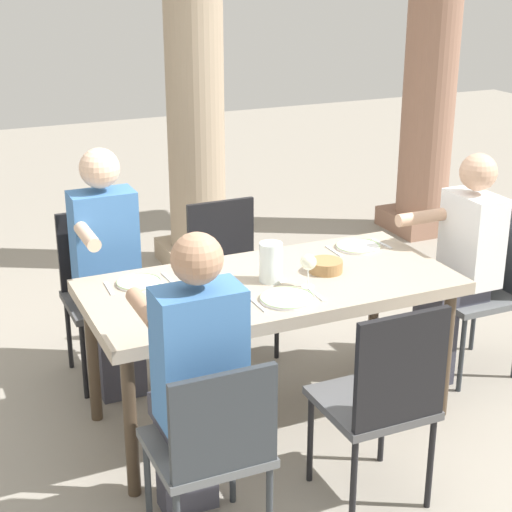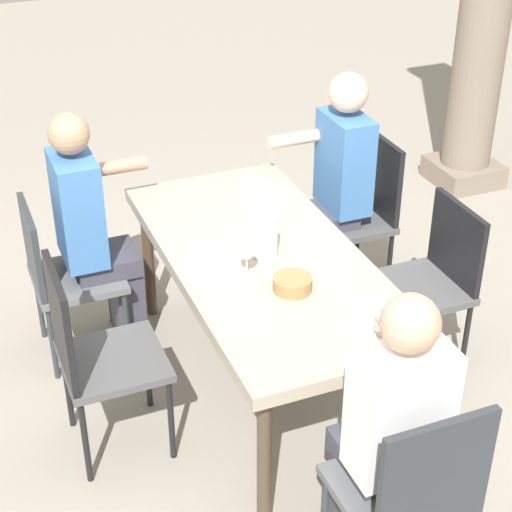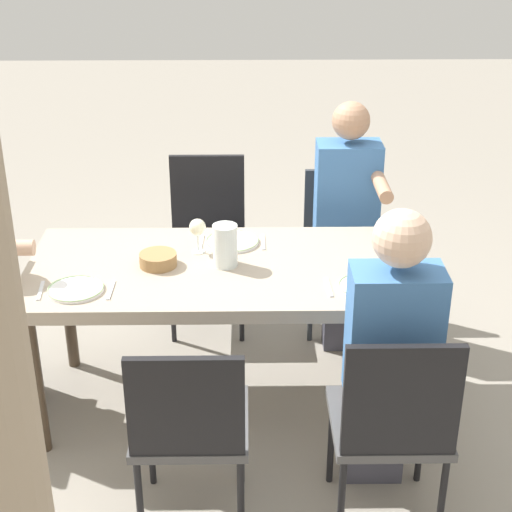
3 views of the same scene
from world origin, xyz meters
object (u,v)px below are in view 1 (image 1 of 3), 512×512
diner_man_white (108,264)px  plate_2 (358,246)px  chair_mid_south (383,395)px  stone_column_far (431,68)px  chair_mid_north (229,266)px  wine_glass_1 (308,263)px  plate_1 (287,298)px  dining_table (271,294)px  chair_west_north (103,284)px  diner_woman_green (460,261)px  diner_guest_third (194,377)px  bread_basket (326,266)px  chair_head_east (486,280)px  chair_west_south (213,444)px  stone_column_centre (194,67)px  water_pitcher (271,264)px  plate_0 (139,282)px

diner_man_white → plate_2: 1.35m
chair_mid_south → stone_column_far: 3.98m
chair_mid_north → wine_glass_1: bearing=-89.5°
plate_1 → wine_glass_1: bearing=32.3°
dining_table → chair_west_north: size_ratio=1.95×
diner_woman_green → diner_guest_third: 1.90m
wine_glass_1 → plate_2: (0.50, 0.38, -0.11)m
diner_woman_green → stone_column_far: bearing=59.1°
stone_column_far → bread_basket: bearing=-134.1°
chair_head_east → wine_glass_1: bearing=-173.3°
diner_man_white → wine_glass_1: 1.13m
dining_table → stone_column_far: (2.49, 2.24, 0.68)m
diner_guest_third → wine_glass_1: diner_guest_third is taller
chair_west_south → diner_guest_third: size_ratio=0.66×
stone_column_centre → chair_mid_north: bearing=-102.9°
stone_column_centre → diner_guest_third: bearing=-110.5°
diner_man_white → stone_column_centre: 2.06m
stone_column_far → diner_woman_green: bearing=-120.9°
chair_west_south → bread_basket: (0.94, 0.84, 0.28)m
diner_woman_green → diner_guest_third: diner_guest_third is taller
dining_table → diner_guest_third: size_ratio=1.37×
diner_guest_third → chair_mid_north: bearing=63.1°
diner_man_white → water_pitcher: 0.94m
water_pitcher → stone_column_far: bearing=42.1°
chair_west_north → diner_man_white: size_ratio=0.70×
diner_man_white → plate_1: diner_man_white is taller
chair_head_east → diner_man_white: 2.09m
stone_column_centre → stone_column_far: bearing=-0.0°
chair_mid_south → diner_woman_green: size_ratio=0.75×
dining_table → chair_head_east: size_ratio=1.90×
chair_west_north → chair_west_south: 1.69m
plate_0 → bread_basket: bearing=-14.3°
stone_column_centre → diner_woman_green: bearing=-72.7°
diner_man_white → plate_1: 1.10m
water_pitcher → wine_glass_1: bearing=-46.7°
water_pitcher → diner_woman_green: bearing=0.3°
dining_table → plate_1: plate_1 is taller
chair_west_south → water_pitcher: size_ratio=4.42×
dining_table → bread_basket: (0.31, -0.00, 0.10)m
dining_table → plate_1: bearing=-96.5°
diner_guest_third → plate_2: 1.56m
chair_mid_north → stone_column_centre: size_ratio=0.29×
chair_head_east → wine_glass_1: 1.26m
dining_table → chair_west_south: 1.07m
chair_head_east → diner_man_white: (-1.97, 0.67, 0.17)m
dining_table → diner_woman_green: diner_woman_green is taller
chair_head_east → diner_woman_green: 0.24m
dining_table → wine_glass_1: 0.27m
plate_1 → diner_woman_green: bearing=11.8°
chair_mid_north → water_pitcher: 0.92m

